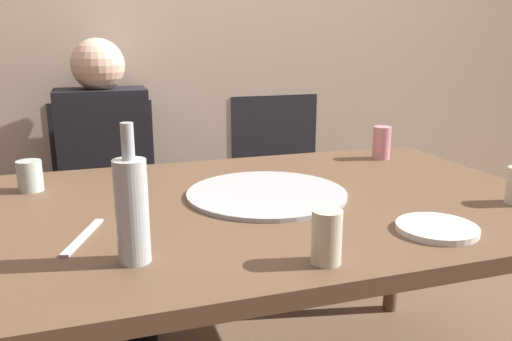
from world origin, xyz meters
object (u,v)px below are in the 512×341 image
at_px(pizza_tray, 267,193).
at_px(guest_in_sweater, 107,173).
at_px(chair_right, 282,178).
at_px(wine_bottle, 132,209).
at_px(soda_can, 382,143).
at_px(dining_table, 261,222).
at_px(table_knife, 83,236).
at_px(chair_left, 107,193).
at_px(tumbler_near, 327,237).
at_px(tumbler_far, 30,176).
at_px(plate_stack, 437,228).

xyz_separation_m(pizza_tray, guest_in_sweater, (-0.43, 0.73, -0.09)).
distance_m(chair_right, guest_in_sweater, 0.83).
relative_size(wine_bottle, chair_right, 0.32).
bearing_deg(soda_can, dining_table, -149.63).
xyz_separation_m(table_knife, chair_right, (0.89, 1.06, -0.21)).
distance_m(dining_table, guest_in_sweater, 0.87).
bearing_deg(chair_left, table_knife, 85.75).
xyz_separation_m(wine_bottle, guest_in_sweater, (-0.02, 1.07, -0.20)).
bearing_deg(tumbler_near, guest_in_sweater, 108.00).
xyz_separation_m(wine_bottle, chair_right, (0.79, 1.23, -0.32)).
distance_m(soda_can, guest_in_sweater, 1.09).
height_order(dining_table, wine_bottle, wine_bottle).
xyz_separation_m(tumbler_far, chair_left, (0.23, 0.62, -0.26)).
bearing_deg(soda_can, tumbler_near, -127.70).
relative_size(tumbler_near, soda_can, 0.91).
relative_size(tumbler_near, chair_left, 0.12).
bearing_deg(guest_in_sweater, table_knife, 85.05).
distance_m(plate_stack, guest_in_sweater, 1.34).
relative_size(soda_can, table_knife, 0.55).
bearing_deg(table_knife, dining_table, 126.51).
bearing_deg(guest_in_sweater, plate_stack, 122.45).
relative_size(chair_left, guest_in_sweater, 0.77).
height_order(wine_bottle, chair_left, wine_bottle).
height_order(dining_table, chair_right, chair_right).
distance_m(tumbler_far, chair_right, 1.24).
bearing_deg(plate_stack, tumbler_far, 145.27).
bearing_deg(dining_table, table_knife, -163.83).
xyz_separation_m(table_knife, chair_left, (0.08, 1.06, -0.21)).
relative_size(soda_can, plate_stack, 0.64).
height_order(tumbler_far, chair_left, chair_left).
height_order(dining_table, guest_in_sweater, guest_in_sweater).
bearing_deg(pizza_tray, table_knife, -160.77).
height_order(wine_bottle, tumbler_far, wine_bottle).
height_order(wine_bottle, guest_in_sweater, guest_in_sweater).
height_order(soda_can, chair_left, chair_left).
relative_size(tumbler_far, plate_stack, 0.48).
distance_m(wine_bottle, tumbler_near, 0.39).
height_order(wine_bottle, plate_stack, wine_bottle).
height_order(tumbler_near, guest_in_sweater, guest_in_sweater).
bearing_deg(chair_right, pizza_tray, 66.46).
distance_m(tumbler_far, plate_stack, 1.15).
xyz_separation_m(wine_bottle, table_knife, (-0.10, 0.17, -0.11)).
bearing_deg(guest_in_sweater, tumbler_far, 64.24).
distance_m(soda_can, chair_right, 0.66).
distance_m(dining_table, chair_right, 1.02).
bearing_deg(tumbler_near, dining_table, 89.08).
relative_size(soda_can, chair_right, 0.14).
bearing_deg(guest_in_sweater, tumbler_near, 108.00).
bearing_deg(tumbler_near, table_knife, 148.12).
bearing_deg(wine_bottle, chair_left, 91.07).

